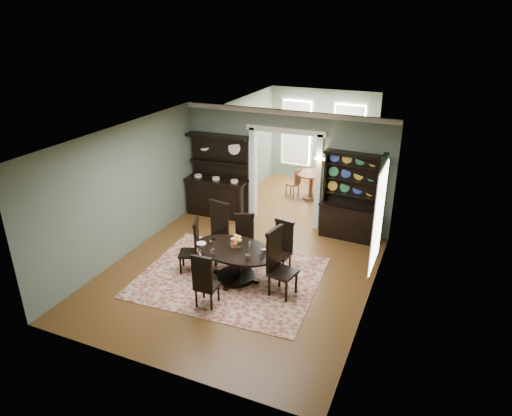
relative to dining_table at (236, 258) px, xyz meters
The scene contains 19 objects.
room 1.09m from the dining_table, 106.06° to the left, with size 5.51×6.01×3.01m.
parlor 5.74m from the dining_table, 90.46° to the left, with size 3.51×3.50×3.01m.
doorway_trim 3.31m from the dining_table, 90.84° to the left, with size 2.08×0.25×2.57m.
right_window 3.05m from the dining_table, 21.52° to the left, with size 0.15×1.47×2.12m.
wall_sconce 3.40m from the dining_table, 73.02° to the left, with size 0.27×0.21×0.21m.
rug 0.51m from the dining_table, behind, with size 3.70×3.02×0.01m, color maroon.
dining_table is the anchor object (origin of this frame).
centerpiece 0.30m from the dining_table, 110.42° to the left, with size 1.56×1.00×0.26m.
chair_far_left 1.00m from the dining_table, 140.58° to the left, with size 0.60×0.58×1.38m.
chair_far_mid 0.72m from the dining_table, 99.53° to the left, with size 0.55×0.54×1.16m.
chair_far_right 1.06m from the dining_table, 43.35° to the left, with size 0.48×0.46×1.17m.
chair_end_left 0.99m from the dining_table, behind, with size 0.56×0.57×1.20m.
chair_end_right 1.03m from the dining_table, ahead, with size 0.58×0.60×1.40m.
chair_near 1.15m from the dining_table, 95.07° to the right, with size 0.44×0.42×1.15m.
sideboard 3.44m from the dining_table, 123.60° to the left, with size 1.73×0.69×2.24m.
welsh_dresser 3.36m from the dining_table, 59.45° to the left, with size 1.41×0.58×2.16m.
parlor_table 4.93m from the dining_table, 88.46° to the left, with size 0.88×0.88×0.81m.
parlor_chair_left 4.84m from the dining_table, 94.14° to the left, with size 0.41×0.40×0.91m.
parlor_chair_right 4.91m from the dining_table, 83.64° to the left, with size 0.43×0.43×0.91m.
Camera 1 is at (3.69, -7.56, 5.21)m, focal length 32.00 mm.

